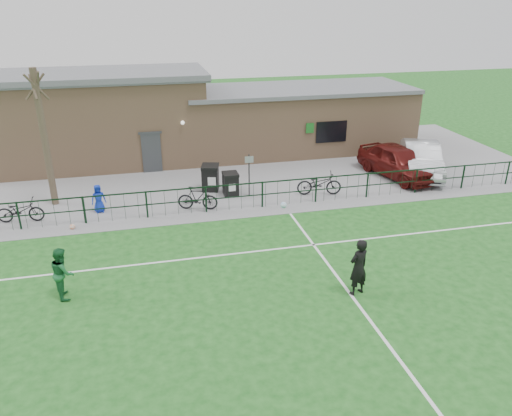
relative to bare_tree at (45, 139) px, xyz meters
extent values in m
plane|color=#175019|center=(8.00, -10.50, -3.00)|extent=(90.00, 90.00, 0.00)
cube|color=gray|center=(8.00, 3.00, -2.99)|extent=(34.00, 13.00, 0.02)
cube|color=white|center=(8.00, -2.70, -3.00)|extent=(28.00, 0.10, 0.01)
cube|color=white|center=(8.00, -6.50, -3.00)|extent=(28.00, 0.10, 0.01)
cube|color=white|center=(10.00, -10.50, -3.00)|extent=(0.10, 16.00, 0.01)
cube|color=black|center=(8.00, -2.50, -2.40)|extent=(28.00, 0.10, 1.20)
cylinder|color=#45372A|center=(0.00, 0.00, 0.00)|extent=(0.30, 0.30, 6.00)
cube|color=black|center=(7.90, -0.76, -2.48)|extent=(0.67, 0.76, 1.00)
cube|color=black|center=(7.09, 0.15, -2.41)|extent=(0.95, 1.02, 1.15)
cylinder|color=black|center=(8.74, -1.02, -1.98)|extent=(0.07, 0.07, 2.00)
imported|color=#4F100E|center=(16.74, -0.22, -2.15)|extent=(2.98, 5.17, 1.65)
imported|color=#999BA0|center=(18.13, -0.12, -2.16)|extent=(3.55, 5.29, 1.65)
imported|color=black|center=(-1.10, -1.73, -2.48)|extent=(1.94, 0.85, 0.99)
imported|color=black|center=(6.18, -2.13, -2.45)|extent=(1.82, 0.99, 1.05)
imported|color=black|center=(11.95, -1.69, -2.43)|extent=(2.18, 1.10, 1.09)
imported|color=#122CAA|center=(2.00, -1.42, -2.36)|extent=(0.67, 0.51, 1.24)
imported|color=black|center=(10.20, -9.96, -2.06)|extent=(0.80, 0.65, 1.89)
sphere|color=white|center=(8.50, -7.42, -0.84)|extent=(0.22, 0.22, 0.22)
imported|color=#1B6031|center=(1.29, -7.98, -2.17)|extent=(0.78, 0.92, 1.66)
sphere|color=silver|center=(1.01, -2.95, -2.89)|extent=(0.22, 0.22, 0.22)
cube|color=tan|center=(8.00, 6.00, -1.25)|extent=(24.00, 5.00, 3.50)
cube|color=tan|center=(1.76, 6.00, 1.10)|extent=(11.52, 5.00, 1.20)
cube|color=#575A5F|center=(1.76, 6.00, 1.82)|extent=(12.02, 5.40, 0.28)
cube|color=#575A5F|center=(13.28, 6.00, 0.60)|extent=(13.44, 5.30, 0.22)
cube|color=#383A3D|center=(4.50, 3.47, -1.95)|extent=(1.00, 0.08, 2.10)
cube|color=black|center=(14.50, 3.47, -1.40)|extent=(1.80, 0.08, 1.20)
cube|color=#19661E|center=(13.20, 3.42, -1.10)|extent=(0.45, 0.04, 0.55)
camera|label=1|loc=(4.00, -22.30, 5.69)|focal=35.00mm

